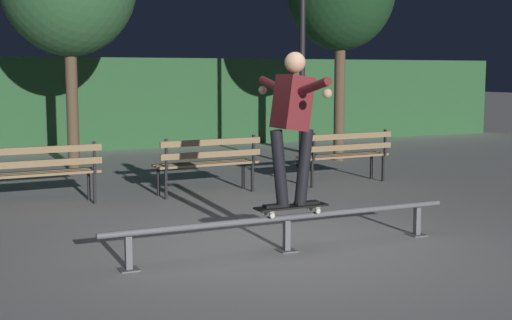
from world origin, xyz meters
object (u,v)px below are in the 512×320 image
at_px(lamp_post_right, 302,38).
at_px(skateboard, 291,207).
at_px(skateboarder, 292,115).
at_px(park_bench_right_center, 346,151).
at_px(grind_rail, 287,223).
at_px(park_bench_leftmost, 41,168).
at_px(park_bench_left_center, 208,159).

bearing_deg(lamp_post_right, skateboard, -119.60).
relative_size(skateboarder, park_bench_right_center, 0.96).
distance_m(skateboarder, park_bench_right_center, 4.57).
relative_size(grind_rail, skateboarder, 2.49).
distance_m(park_bench_leftmost, park_bench_right_center, 4.83).
xyz_separation_m(grind_rail, lamp_post_right, (3.25, 5.63, 2.19)).
xyz_separation_m(skateboard, park_bench_left_center, (0.43, 3.47, 0.08)).
bearing_deg(park_bench_leftmost, skateboarder, -60.20).
bearing_deg(park_bench_leftmost, skateboard, -60.24).
distance_m(park_bench_leftmost, park_bench_left_center, 2.42).
xyz_separation_m(skateboard, skateboarder, (0.00, 0.00, 0.94)).
bearing_deg(park_bench_right_center, park_bench_left_center, 180.00).
bearing_deg(grind_rail, skateboarder, 0.06).
bearing_deg(grind_rail, park_bench_leftmost, 119.09).
bearing_deg(lamp_post_right, grind_rail, -120.01).
distance_m(skateboard, park_bench_right_center, 4.49).
relative_size(skateboard, park_bench_leftmost, 0.48).
xyz_separation_m(grind_rail, skateboarder, (0.06, 0.00, 1.10)).
bearing_deg(skateboard, grind_rail, 180.00).
height_order(skateboard, lamp_post_right, lamp_post_right).
height_order(skateboard, park_bench_leftmost, park_bench_leftmost).
distance_m(grind_rail, park_bench_left_center, 3.51).
xyz_separation_m(skateboarder, park_bench_right_center, (2.84, 3.47, -0.85)).
bearing_deg(park_bench_leftmost, park_bench_right_center, 0.00).
bearing_deg(park_bench_right_center, skateboarder, -129.33).
relative_size(skateboarder, lamp_post_right, 0.40).
relative_size(skateboarder, park_bench_leftmost, 0.96).
bearing_deg(grind_rail, skateboard, 0.00).
distance_m(park_bench_leftmost, lamp_post_right, 5.94).
bearing_deg(skateboarder, park_bench_left_center, 82.97).
relative_size(skateboarder, park_bench_left_center, 0.96).
height_order(skateboard, park_bench_left_center, park_bench_left_center).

